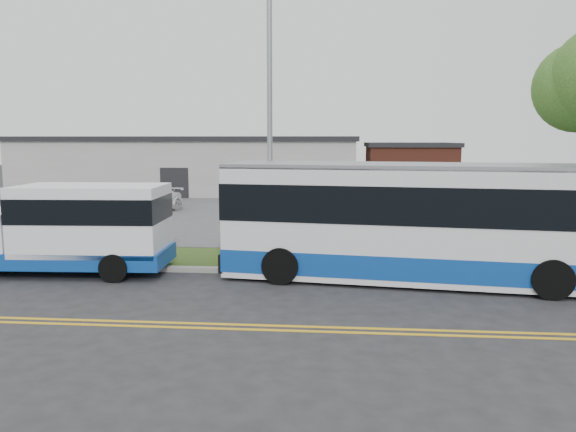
# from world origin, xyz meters

# --- Properties ---
(ground) EXTENTS (140.00, 140.00, 0.00)m
(ground) POSITION_xyz_m (0.00, 0.00, 0.00)
(ground) COLOR #28282B
(ground) RESTS_ON ground
(lane_line_north) EXTENTS (70.00, 0.12, 0.01)m
(lane_line_north) POSITION_xyz_m (0.00, -3.85, 0.01)
(lane_line_north) COLOR gold
(lane_line_north) RESTS_ON ground
(lane_line_south) EXTENTS (70.00, 0.12, 0.01)m
(lane_line_south) POSITION_xyz_m (0.00, -4.15, 0.01)
(lane_line_south) COLOR gold
(lane_line_south) RESTS_ON ground
(curb) EXTENTS (80.00, 0.30, 0.15)m
(curb) POSITION_xyz_m (0.00, 1.10, 0.07)
(curb) COLOR #9E9B93
(curb) RESTS_ON ground
(verge) EXTENTS (80.00, 3.30, 0.10)m
(verge) POSITION_xyz_m (0.00, 2.90, 0.05)
(verge) COLOR #344C19
(verge) RESTS_ON ground
(parking_lot) EXTENTS (80.00, 25.00, 0.10)m
(parking_lot) POSITION_xyz_m (0.00, 17.00, 0.05)
(parking_lot) COLOR #4C4C4F
(parking_lot) RESTS_ON ground
(commercial_building) EXTENTS (25.40, 10.40, 4.35)m
(commercial_building) POSITION_xyz_m (-6.00, 27.00, 2.18)
(commercial_building) COLOR #9E9E99
(commercial_building) RESTS_ON ground
(brick_wing) EXTENTS (6.30, 7.30, 3.90)m
(brick_wing) POSITION_xyz_m (10.50, 26.00, 1.96)
(brick_wing) COLOR brown
(brick_wing) RESTS_ON ground
(streetlight_near) EXTENTS (0.35, 1.53, 9.50)m
(streetlight_near) POSITION_xyz_m (3.00, 2.73, 5.23)
(streetlight_near) COLOR gray
(streetlight_near) RESTS_ON verge
(shuttle_bus) EXTENTS (7.33, 2.71, 2.77)m
(shuttle_bus) POSITION_xyz_m (-3.01, 0.63, 1.48)
(shuttle_bus) COLOR #0E3F98
(shuttle_bus) RESTS_ON ground
(transit_bus) EXTENTS (12.74, 4.42, 3.46)m
(transit_bus) POSITION_xyz_m (8.17, 0.60, 1.75)
(transit_bus) COLOR white
(transit_bus) RESTS_ON ground
(parked_car_a) EXTENTS (2.79, 4.55, 1.42)m
(parked_car_a) POSITION_xyz_m (-8.47, 11.94, 0.81)
(parked_car_a) COLOR #ACAFB4
(parked_car_a) RESTS_ON parking_lot
(parked_car_b) EXTENTS (2.85, 4.73, 1.28)m
(parked_car_b) POSITION_xyz_m (-5.02, 14.35, 0.74)
(parked_car_b) COLOR white
(parked_car_b) RESTS_ON parking_lot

